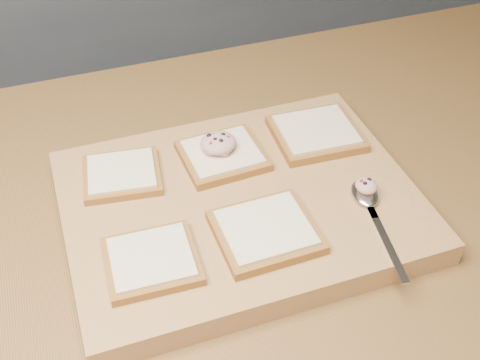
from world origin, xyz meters
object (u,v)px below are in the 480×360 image
at_px(tuna_salad_dollop, 218,143).
at_px(spoon, 368,200).
at_px(cutting_board, 240,205).
at_px(bread_far_center, 222,155).

distance_m(tuna_salad_dollop, spoon, 0.23).
bearing_deg(spoon, cutting_board, 155.53).
height_order(tuna_salad_dollop, spoon, tuna_salad_dollop).
distance_m(bread_far_center, tuna_salad_dollop, 0.02).
xyz_separation_m(tuna_salad_dollop, spoon, (0.17, -0.16, -0.02)).
bearing_deg(tuna_salad_dollop, cutting_board, -87.98).
height_order(cutting_board, bread_far_center, bread_far_center).
bearing_deg(cutting_board, tuna_salad_dollop, 92.02).
bearing_deg(tuna_salad_dollop, spoon, -44.48).
relative_size(cutting_board, bread_far_center, 3.95).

